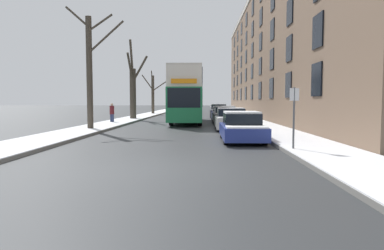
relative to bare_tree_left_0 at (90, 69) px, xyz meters
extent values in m
plane|color=#303335|center=(5.43, -12.05, -3.77)|extent=(320.00, 320.00, 0.00)
cube|color=slate|center=(-0.21, 40.95, -3.71)|extent=(2.61, 130.00, 0.13)
cube|color=white|center=(-0.21, 40.95, -3.63)|extent=(2.59, 130.00, 0.03)
cube|color=slate|center=(11.08, 40.95, -3.71)|extent=(2.61, 130.00, 0.13)
cube|color=white|center=(11.08, 40.95, -3.63)|extent=(2.59, 130.00, 0.03)
cube|color=#7A604C|center=(16.89, 17.16, 3.35)|extent=(9.00, 54.89, 14.25)
cube|color=black|center=(12.36, -4.31, -0.92)|extent=(0.08, 1.40, 1.60)
cube|color=black|center=(12.36, 1.05, -0.92)|extent=(0.08, 1.40, 1.60)
cube|color=black|center=(12.36, 6.42, -0.92)|extent=(0.08, 1.40, 1.60)
cube|color=black|center=(12.36, 11.79, -0.92)|extent=(0.08, 1.40, 1.60)
cube|color=black|center=(12.36, 17.16, -0.92)|extent=(0.08, 1.40, 1.60)
cube|color=black|center=(12.36, 22.52, -0.92)|extent=(0.08, 1.40, 1.60)
cube|color=black|center=(12.36, 27.89, -0.92)|extent=(0.08, 1.40, 1.60)
cube|color=black|center=(12.36, 33.26, -0.92)|extent=(0.08, 1.40, 1.60)
cube|color=black|center=(12.36, 38.63, -0.92)|extent=(0.08, 1.40, 1.60)
cube|color=black|center=(12.36, -4.31, 1.36)|extent=(0.08, 1.40, 1.60)
cube|color=black|center=(12.36, 1.05, 1.36)|extent=(0.08, 1.40, 1.60)
cube|color=black|center=(12.36, 6.42, 1.36)|extent=(0.08, 1.40, 1.60)
cube|color=black|center=(12.36, 11.79, 1.36)|extent=(0.08, 1.40, 1.60)
cube|color=black|center=(12.36, 17.16, 1.36)|extent=(0.08, 1.40, 1.60)
cube|color=black|center=(12.36, 22.52, 1.36)|extent=(0.08, 1.40, 1.60)
cube|color=black|center=(12.36, 27.89, 1.36)|extent=(0.08, 1.40, 1.60)
cube|color=black|center=(12.36, 33.26, 1.36)|extent=(0.08, 1.40, 1.60)
cube|color=black|center=(12.36, 38.63, 1.36)|extent=(0.08, 1.40, 1.60)
cube|color=black|center=(12.36, 1.05, 3.64)|extent=(0.08, 1.40, 1.60)
cube|color=black|center=(12.36, 6.42, 3.64)|extent=(0.08, 1.40, 1.60)
cube|color=black|center=(12.36, 11.79, 3.64)|extent=(0.08, 1.40, 1.60)
cube|color=black|center=(12.36, 17.16, 3.64)|extent=(0.08, 1.40, 1.60)
cube|color=black|center=(12.36, 22.52, 3.64)|extent=(0.08, 1.40, 1.60)
cube|color=black|center=(12.36, 27.89, 3.64)|extent=(0.08, 1.40, 1.60)
cube|color=black|center=(12.36, 33.26, 3.64)|extent=(0.08, 1.40, 1.60)
cube|color=black|center=(12.36, 38.63, 3.64)|extent=(0.08, 1.40, 1.60)
cube|color=black|center=(12.36, 6.42, 5.92)|extent=(0.08, 1.40, 1.60)
cube|color=black|center=(12.36, 11.79, 5.92)|extent=(0.08, 1.40, 1.60)
cube|color=black|center=(12.36, 17.16, 5.92)|extent=(0.08, 1.40, 1.60)
cube|color=black|center=(12.36, 22.52, 5.92)|extent=(0.08, 1.40, 1.60)
cube|color=black|center=(12.36, 27.89, 5.92)|extent=(0.08, 1.40, 1.60)
cube|color=black|center=(12.36, 33.26, 5.92)|extent=(0.08, 1.40, 1.60)
cube|color=black|center=(12.36, 38.63, 5.92)|extent=(0.08, 1.40, 1.60)
cube|color=black|center=(12.36, 17.16, 8.20)|extent=(0.08, 1.40, 1.60)
cube|color=black|center=(12.36, 22.52, 8.20)|extent=(0.08, 1.40, 1.60)
cube|color=black|center=(12.36, 27.89, 8.20)|extent=(0.08, 1.40, 1.60)
cube|color=black|center=(12.36, 33.26, 8.20)|extent=(0.08, 1.40, 1.60)
cube|color=black|center=(12.36, 38.63, 8.20)|extent=(0.08, 1.40, 1.60)
cylinder|color=#423A30|center=(-0.05, 0.00, -0.29)|extent=(0.37, 0.37, 6.97)
cylinder|color=#423A30|center=(-0.73, -0.01, 3.17)|extent=(1.44, 0.14, 1.28)
cylinder|color=#423A30|center=(0.68, 0.03, 2.82)|extent=(1.52, 0.19, 1.10)
cylinder|color=#423A30|center=(1.02, 0.02, 1.97)|extent=(2.22, 0.17, 1.99)
cylinder|color=#423A30|center=(0.07, 12.54, -1.27)|extent=(0.61, 0.61, 5.01)
cylinder|color=#423A30|center=(-0.02, 11.84, 1.28)|extent=(0.41, 1.61, 2.74)
cylinder|color=#423A30|center=(0.75, 12.70, 1.22)|extent=(1.59, 0.57, 2.64)
cylinder|color=#423A30|center=(0.13, 11.77, 2.26)|extent=(0.34, 1.75, 3.13)
cylinder|color=#423A30|center=(-0.05, 26.90, -1.05)|extent=(0.40, 0.40, 5.44)
cylinder|color=#423A30|center=(1.01, 27.81, 0.41)|extent=(2.27, 1.99, 1.80)
cylinder|color=#423A30|center=(-0.64, 26.04, 0.64)|extent=(1.35, 1.87, 2.04)
cylinder|color=#423A30|center=(-0.23, 27.50, 1.28)|extent=(0.53, 1.37, 2.37)
cube|color=#1E7A47|center=(5.63, 8.17, -2.19)|extent=(2.51, 11.55, 2.48)
cube|color=silver|center=(5.63, 8.17, -0.20)|extent=(2.46, 11.32, 1.50)
cube|color=beige|center=(5.63, 8.17, 0.61)|extent=(2.46, 11.32, 0.12)
cube|color=black|center=(5.63, 8.17, -1.71)|extent=(2.54, 10.16, 1.29)
cube|color=black|center=(5.63, 8.17, -0.12)|extent=(2.54, 10.16, 1.14)
cube|color=black|center=(5.63, 2.41, -1.71)|extent=(2.26, 0.06, 1.36)
cube|color=orange|center=(5.63, 2.40, -0.57)|extent=(1.76, 0.05, 0.32)
cylinder|color=black|center=(4.54, 4.70, -3.28)|extent=(0.30, 0.98, 0.98)
cylinder|color=black|center=(6.72, 4.70, -3.28)|extent=(0.30, 0.98, 0.98)
cylinder|color=black|center=(4.54, 11.40, -3.28)|extent=(0.30, 0.98, 0.98)
cylinder|color=black|center=(6.72, 11.40, -3.28)|extent=(0.30, 0.98, 0.98)
cube|color=navy|center=(8.68, -5.46, -3.32)|extent=(1.82, 4.30, 0.56)
cube|color=black|center=(8.68, -5.29, -2.77)|extent=(1.56, 2.15, 0.54)
cube|color=white|center=(8.68, -5.29, -2.46)|extent=(1.53, 2.04, 0.08)
cube|color=white|center=(8.68, -6.99, -3.01)|extent=(1.63, 1.12, 0.07)
cylinder|color=black|center=(7.88, -6.75, -3.46)|extent=(0.20, 0.62, 0.62)
cylinder|color=black|center=(9.47, -6.75, -3.46)|extent=(0.20, 0.62, 0.62)
cylinder|color=black|center=(7.88, -4.17, -3.46)|extent=(0.20, 0.62, 0.62)
cylinder|color=black|center=(9.47, -4.17, -3.46)|extent=(0.20, 0.62, 0.62)
cube|color=silver|center=(8.68, 0.51, -3.26)|extent=(1.89, 3.95, 0.68)
cube|color=black|center=(8.68, 0.66, -2.67)|extent=(1.63, 1.97, 0.51)
cube|color=white|center=(8.68, 0.66, -2.39)|extent=(1.59, 1.87, 0.05)
cube|color=white|center=(8.68, -0.89, -2.90)|extent=(1.70, 1.03, 0.04)
cylinder|color=black|center=(7.84, -0.68, -3.46)|extent=(0.20, 0.63, 0.63)
cylinder|color=black|center=(9.51, -0.68, -3.46)|extent=(0.20, 0.63, 0.63)
cylinder|color=black|center=(7.84, 1.69, -3.46)|extent=(0.20, 0.63, 0.63)
cylinder|color=black|center=(9.51, 1.69, -3.46)|extent=(0.20, 0.63, 0.63)
cube|color=black|center=(8.68, 6.30, -3.26)|extent=(1.81, 4.57, 0.68)
cube|color=black|center=(8.68, 6.48, -2.67)|extent=(1.55, 2.29, 0.50)
cube|color=white|center=(8.68, 6.48, -2.37)|extent=(1.52, 2.17, 0.09)
cube|color=white|center=(8.68, 4.68, -2.88)|extent=(1.62, 1.19, 0.08)
cylinder|color=black|center=(7.88, 4.93, -3.44)|extent=(0.20, 0.66, 0.66)
cylinder|color=black|center=(9.47, 4.93, -3.44)|extent=(0.20, 0.66, 0.66)
cylinder|color=black|center=(7.88, 7.67, -3.44)|extent=(0.20, 0.66, 0.66)
cylinder|color=black|center=(9.47, 7.67, -3.44)|extent=(0.20, 0.66, 0.66)
cube|color=navy|center=(8.68, 11.57, -3.29)|extent=(1.78, 4.29, 0.63)
cube|color=black|center=(8.68, 11.74, -2.73)|extent=(1.53, 2.14, 0.48)
cube|color=white|center=(8.68, 11.74, -2.45)|extent=(1.50, 2.04, 0.09)
cube|color=white|center=(8.68, 10.05, -2.94)|extent=(1.60, 1.12, 0.07)
cylinder|color=black|center=(7.90, 10.29, -3.47)|extent=(0.20, 0.61, 0.61)
cylinder|color=black|center=(9.46, 10.29, -3.47)|extent=(0.20, 0.61, 0.61)
cylinder|color=black|center=(7.90, 12.86, -3.47)|extent=(0.20, 0.61, 0.61)
cylinder|color=black|center=(9.46, 12.86, -3.47)|extent=(0.20, 0.61, 0.61)
cube|color=black|center=(8.68, 17.26, -3.25)|extent=(1.84, 4.06, 0.71)
cube|color=black|center=(8.68, 17.43, -2.59)|extent=(1.58, 2.03, 0.61)
cube|color=white|center=(8.68, 17.43, -2.24)|extent=(1.54, 1.93, 0.08)
cube|color=white|center=(8.68, 15.82, -2.86)|extent=(1.65, 1.06, 0.07)
cylinder|color=black|center=(7.87, 16.04, -3.44)|extent=(0.20, 0.67, 0.67)
cylinder|color=black|center=(9.48, 16.04, -3.44)|extent=(0.20, 0.67, 0.67)
cylinder|color=black|center=(7.87, 18.48, -3.44)|extent=(0.20, 0.67, 0.67)
cylinder|color=black|center=(9.48, 18.48, -3.44)|extent=(0.20, 0.67, 0.67)
cylinder|color=navy|center=(-0.53, 6.63, -3.38)|extent=(0.17, 0.17, 0.78)
cylinder|color=navy|center=(-0.38, 6.58, -3.38)|extent=(0.17, 0.17, 0.78)
cylinder|color=#59191E|center=(-0.45, 6.61, -2.65)|extent=(0.37, 0.37, 0.68)
sphere|color=beige|center=(-0.45, 6.61, -2.20)|extent=(0.22, 0.22, 0.22)
cylinder|color=#4C4F54|center=(10.07, -8.97, -2.63)|extent=(0.07, 0.07, 2.29)
cube|color=silver|center=(10.07, -8.99, -1.73)|extent=(0.32, 0.02, 0.44)
camera|label=1|loc=(6.89, -20.94, -1.98)|focal=32.00mm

